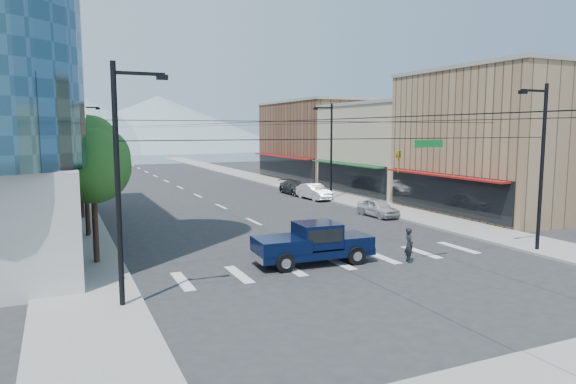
% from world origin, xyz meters
% --- Properties ---
extents(ground, '(160.00, 160.00, 0.00)m').
position_xyz_m(ground, '(0.00, 0.00, 0.00)').
color(ground, '#28282B').
rests_on(ground, ground).
extents(sidewalk_left, '(4.00, 120.00, 0.15)m').
position_xyz_m(sidewalk_left, '(-12.00, 40.00, 0.07)').
color(sidewalk_left, gray).
rests_on(sidewalk_left, ground).
extents(sidewalk_right, '(4.00, 120.00, 0.15)m').
position_xyz_m(sidewalk_right, '(12.00, 40.00, 0.07)').
color(sidewalk_right, gray).
rests_on(sidewalk_right, ground).
extents(shop_near, '(12.00, 14.00, 11.00)m').
position_xyz_m(shop_near, '(20.00, 10.00, 5.50)').
color(shop_near, '#8C6B4C').
rests_on(shop_near, ground).
extents(shop_mid, '(12.00, 14.00, 9.00)m').
position_xyz_m(shop_mid, '(20.00, 24.00, 4.50)').
color(shop_mid, tan).
rests_on(shop_mid, ground).
extents(shop_far, '(12.00, 18.00, 10.00)m').
position_xyz_m(shop_far, '(20.00, 40.00, 5.00)').
color(shop_far, brown).
rests_on(shop_far, ground).
extents(clock_tower, '(4.80, 4.80, 20.40)m').
position_xyz_m(clock_tower, '(-16.50, 62.00, 10.64)').
color(clock_tower, '#8C6B4C').
rests_on(clock_tower, ground).
extents(mountain_left, '(80.00, 80.00, 22.00)m').
position_xyz_m(mountain_left, '(-15.00, 150.00, 11.00)').
color(mountain_left, gray).
rests_on(mountain_left, ground).
extents(mountain_right, '(90.00, 90.00, 18.00)m').
position_xyz_m(mountain_right, '(20.00, 160.00, 9.00)').
color(mountain_right, gray).
rests_on(mountain_right, ground).
extents(tree_near, '(3.65, 3.64, 6.71)m').
position_xyz_m(tree_near, '(-11.07, 6.10, 4.99)').
color(tree_near, black).
rests_on(tree_near, ground).
extents(tree_midnear, '(4.09, 4.09, 7.52)m').
position_xyz_m(tree_midnear, '(-11.07, 13.10, 5.59)').
color(tree_midnear, black).
rests_on(tree_midnear, ground).
extents(tree_midfar, '(3.65, 3.64, 6.71)m').
position_xyz_m(tree_midfar, '(-11.07, 20.10, 4.99)').
color(tree_midfar, black).
rests_on(tree_midfar, ground).
extents(tree_far, '(4.09, 4.09, 7.52)m').
position_xyz_m(tree_far, '(-11.07, 27.10, 5.59)').
color(tree_far, black).
rests_on(tree_far, ground).
extents(signal_rig, '(21.80, 0.20, 9.00)m').
position_xyz_m(signal_rig, '(0.19, -1.00, 4.64)').
color(signal_rig, black).
rests_on(signal_rig, ground).
extents(lamp_pole_nw, '(2.00, 0.25, 9.00)m').
position_xyz_m(lamp_pole_nw, '(-10.67, 30.00, 4.94)').
color(lamp_pole_nw, black).
rests_on(lamp_pole_nw, ground).
extents(lamp_pole_ne, '(2.00, 0.25, 9.00)m').
position_xyz_m(lamp_pole_ne, '(10.67, 22.00, 4.94)').
color(lamp_pole_ne, black).
rests_on(lamp_pole_ne, ground).
extents(pickup_truck, '(6.11, 2.60, 2.03)m').
position_xyz_m(pickup_truck, '(-1.41, 1.89, 1.06)').
color(pickup_truck, black).
rests_on(pickup_truck, ground).
extents(pedestrian, '(0.59, 0.73, 1.75)m').
position_xyz_m(pedestrian, '(3.09, 0.11, 0.87)').
color(pedestrian, black).
rests_on(pedestrian, ground).
extents(parked_car_near, '(1.75, 4.04, 1.36)m').
position_xyz_m(parked_car_near, '(9.40, 12.11, 0.68)').
color(parked_car_near, silver).
rests_on(parked_car_near, ground).
extents(parked_car_mid, '(1.82, 4.59, 1.49)m').
position_xyz_m(parked_car_mid, '(9.40, 22.75, 0.74)').
color(parked_car_mid, silver).
rests_on(parked_car_mid, ground).
extents(parked_car_far, '(1.96, 4.80, 1.39)m').
position_xyz_m(parked_car_far, '(9.40, 27.11, 0.70)').
color(parked_car_far, '#2D2D2F').
rests_on(parked_car_far, ground).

